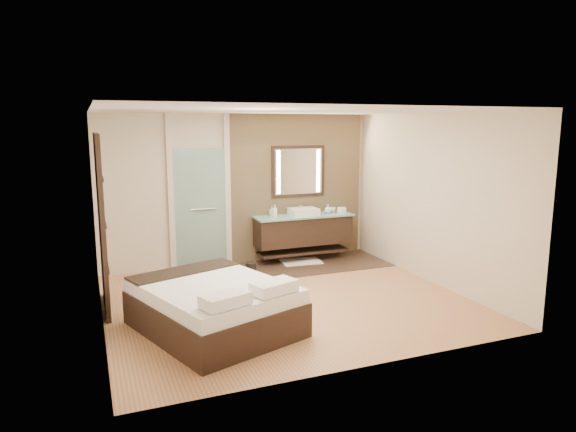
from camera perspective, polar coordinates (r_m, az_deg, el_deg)
name	(u,v)px	position (r m, az deg, el deg)	size (l,w,h in m)	color
floor	(286,300)	(7.55, -0.25, -9.30)	(5.00, 5.00, 0.00)	#A86A46
tile_strip	(284,267)	(9.17, -0.42, -5.70)	(3.80, 1.30, 0.01)	#36271D
stone_wall	(297,187)	(9.65, 1.03, 3.23)	(2.60, 0.08, 2.70)	tan
vanity	(303,230)	(9.51, 1.69, -1.58)	(1.85, 0.55, 0.88)	black
mirror_unit	(298,171)	(9.57, 1.16, 4.98)	(1.06, 0.04, 0.96)	black
frosted_door	(200,204)	(9.12, -9.74, 1.37)	(1.10, 0.12, 2.70)	#BBECE1
shoji_partition	(102,223)	(7.34, -19.97, -0.69)	(0.06, 1.20, 2.40)	black
bed	(214,306)	(6.48, -8.19, -9.89)	(2.07, 2.30, 0.73)	black
bath_mat	(301,261)	(9.50, 1.46, -5.08)	(0.72, 0.50, 0.02)	white
waste_bin	(251,269)	(8.69, -4.12, -5.92)	(0.18, 0.18, 0.23)	black
tissue_box	(342,210)	(9.76, 5.99, 0.67)	(0.12, 0.12, 0.10)	white
soap_bottle_a	(275,211)	(9.25, -1.46, 0.58)	(0.08, 0.08, 0.22)	white
soap_bottle_b	(272,211)	(9.34, -1.80, 0.54)	(0.08, 0.08, 0.18)	#B2B2B2
soap_bottle_c	(328,209)	(9.64, 4.45, 0.79)	(0.13, 0.13, 0.17)	silver
cup	(332,210)	(9.82, 4.94, 0.72)	(0.12, 0.12, 0.09)	white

